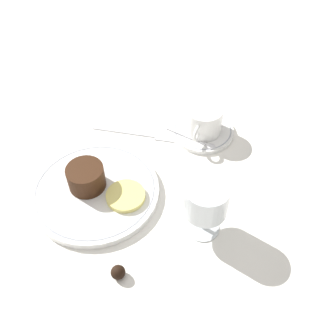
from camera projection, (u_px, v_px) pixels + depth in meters
name	position (u px, v px, depth m)	size (l,w,h in m)	color
ground_plane	(122.00, 190.00, 0.76)	(3.00, 3.00, 0.00)	white
dinner_plate	(95.00, 191.00, 0.75)	(0.24, 0.24, 0.01)	white
saucer	(203.00, 131.00, 0.86)	(0.14, 0.14, 0.01)	white
coffee_cup	(204.00, 120.00, 0.83)	(0.10, 0.08, 0.06)	white
spoon	(196.00, 140.00, 0.83)	(0.03, 0.12, 0.00)	silver
wine_glass	(206.00, 202.00, 0.64)	(0.08, 0.08, 0.12)	silver
fork	(145.00, 134.00, 0.86)	(0.05, 0.19, 0.01)	silver
dessert_cake	(86.00, 177.00, 0.73)	(0.07, 0.07, 0.05)	#381E0F
pineapple_slice	(126.00, 196.00, 0.73)	(0.07, 0.07, 0.01)	#EFE075
chocolate_truffle	(118.00, 272.00, 0.63)	(0.02, 0.02, 0.02)	black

